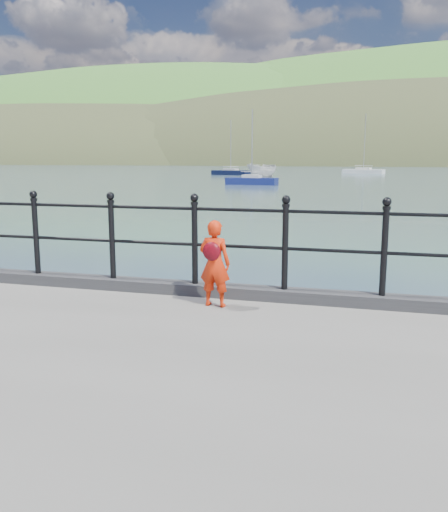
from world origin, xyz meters
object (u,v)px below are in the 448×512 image
(launch_white, at_px, (262,172))
(sailboat_port, at_px, (252,181))
(railing, at_px, (239,235))
(child, at_px, (215,263))
(sailboat_left, at_px, (231,173))
(sailboat_deep, at_px, (363,172))

(launch_white, xyz_separation_m, sailboat_port, (1.11, -10.55, -0.67))
(launch_white, bearing_deg, railing, -55.34)
(sailboat_port, bearing_deg, child, -72.71)
(sailboat_left, bearing_deg, child, -60.98)
(sailboat_left, bearing_deg, railing, -60.76)
(sailboat_port, distance_m, sailboat_deep, 41.43)
(railing, xyz_separation_m, sailboat_deep, (-0.24, 87.32, -1.48))
(launch_white, distance_m, sailboat_deep, 31.69)
(sailboat_left, xyz_separation_m, sailboat_deep, (19.61, 12.29, 0.00))
(railing, distance_m, launch_white, 58.81)
(railing, distance_m, sailboat_port, 48.27)
(child, height_order, sailboat_port, sailboat_port)
(child, relative_size, sailboat_port, 0.14)
(railing, xyz_separation_m, child, (-0.19, -0.48, -0.28))
(railing, height_order, sailboat_port, sailboat_port)
(railing, height_order, sailboat_deep, sailboat_deep)
(child, height_order, sailboat_deep, sailboat_deep)
(launch_white, relative_size, sailboat_left, 0.62)
(sailboat_left, bearing_deg, sailboat_port, -56.71)
(launch_white, relative_size, sailboat_deep, 0.53)
(sailboat_deep, bearing_deg, launch_white, -94.23)
(launch_white, bearing_deg, sailboat_left, 139.37)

